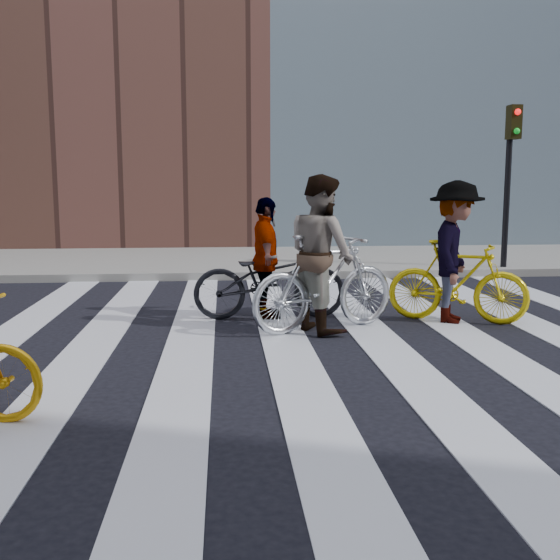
{
  "coord_description": "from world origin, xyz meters",
  "views": [
    {
      "loc": [
        -1.25,
        -7.32,
        1.82
      ],
      "look_at": [
        -0.59,
        0.3,
        0.69
      ],
      "focal_mm": 42.0,
      "sensor_mm": 36.0,
      "label": 1
    }
  ],
  "objects": [
    {
      "name": "ground",
      "position": [
        0.0,
        0.0,
        0.0
      ],
      "size": [
        100.0,
        100.0,
        0.0
      ],
      "primitive_type": "plane",
      "color": "black",
      "rests_on": "ground"
    },
    {
      "name": "rider_mid",
      "position": [
        -0.06,
        0.63,
        0.97
      ],
      "size": [
        1.05,
        1.16,
        1.94
      ],
      "primitive_type": "imported",
      "rotation": [
        0.0,
        0.0,
        1.98
      ],
      "color": "slate",
      "rests_on": "ground"
    },
    {
      "name": "bike_dark_rear",
      "position": [
        -0.64,
        1.43,
        0.54
      ],
      "size": [
        2.07,
        0.76,
        1.08
      ],
      "primitive_type": "imported",
      "rotation": [
        0.0,
        0.0,
        1.59
      ],
      "color": "black",
      "rests_on": "ground"
    },
    {
      "name": "zebra_crosswalk",
      "position": [
        0.0,
        0.0,
        0.01
      ],
      "size": [
        8.25,
        10.0,
        0.01
      ],
      "color": "silver",
      "rests_on": "ground"
    },
    {
      "name": "traffic_signal",
      "position": [
        4.4,
        5.32,
        2.28
      ],
      "size": [
        0.22,
        0.42,
        3.33
      ],
      "color": "black",
      "rests_on": "ground"
    },
    {
      "name": "sidewalk_far",
      "position": [
        0.0,
        7.5,
        0.07
      ],
      "size": [
        100.0,
        5.0,
        0.15
      ],
      "primitive_type": "cube",
      "color": "gray",
      "rests_on": "ground"
    },
    {
      "name": "rider_right",
      "position": [
        1.77,
        0.97,
        0.93
      ],
      "size": [
        1.13,
        1.38,
        1.87
      ],
      "primitive_type": "imported",
      "rotation": [
        0.0,
        0.0,
        1.14
      ],
      "color": "slate",
      "rests_on": "ground"
    },
    {
      "name": "rider_rear",
      "position": [
        -0.69,
        1.43,
        0.82
      ],
      "size": [
        0.42,
        0.97,
        1.64
      ],
      "primitive_type": "imported",
      "rotation": [
        0.0,
        0.0,
        1.59
      ],
      "color": "slate",
      "rests_on": "ground"
    },
    {
      "name": "bike_yellow_right",
      "position": [
        1.82,
        0.97,
        0.54
      ],
      "size": [
        1.86,
        1.22,
        1.09
      ],
      "primitive_type": "imported",
      "rotation": [
        0.0,
        0.0,
        1.14
      ],
      "color": "yellow",
      "rests_on": "ground"
    },
    {
      "name": "bike_silver_mid",
      "position": [
        -0.01,
        0.63,
        0.61
      ],
      "size": [
        2.08,
        1.33,
        1.21
      ],
      "primitive_type": "imported",
      "rotation": [
        0.0,
        0.0,
        1.98
      ],
      "color": "silver",
      "rests_on": "ground"
    }
  ]
}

